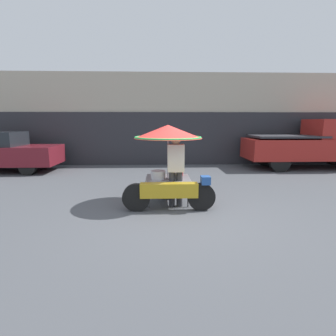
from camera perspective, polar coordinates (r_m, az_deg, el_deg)
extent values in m
plane|color=#4C4F54|center=(5.80, 3.17, -9.88)|extent=(36.00, 36.00, 0.00)
cube|color=#B2A893|center=(13.09, 0.13, 10.48)|extent=(28.00, 2.00, 4.14)
cube|color=#28282D|center=(12.09, 0.32, 6.38)|extent=(23.80, 0.06, 2.40)
cylinder|color=black|center=(5.96, 7.26, -6.22)|extent=(0.62, 0.14, 0.62)
cylinder|color=black|center=(5.91, -6.91, -6.38)|extent=(0.62, 0.14, 0.62)
cube|color=#B7931E|center=(5.85, 0.21, -4.84)|extent=(1.28, 0.24, 0.32)
cube|color=#234C93|center=(5.88, 8.17, -2.65)|extent=(0.20, 0.24, 0.18)
cylinder|color=black|center=(6.78, -0.11, -4.42)|extent=(0.56, 0.14, 0.56)
cylinder|color=#515156|center=(6.14, 4.39, -5.80)|extent=(0.03, 0.03, 0.60)
cylinder|color=#515156|center=(6.92, 3.63, -3.97)|extent=(0.03, 0.03, 0.60)
cylinder|color=#515156|center=(6.11, -4.16, -5.89)|extent=(0.03, 0.03, 0.60)
cylinder|color=#515156|center=(6.89, -3.93, -4.04)|extent=(0.03, 0.03, 0.60)
cube|color=gray|center=(6.42, -0.02, -2.21)|extent=(1.07, 0.95, 0.02)
cylinder|color=#B2B2B7|center=(6.34, -0.02, 2.14)|extent=(0.03, 0.03, 0.96)
cone|color=red|center=(6.28, -0.02, 7.93)|extent=(1.64, 1.64, 0.32)
torus|color=green|center=(6.29, -0.02, 6.66)|extent=(1.60, 1.60, 0.05)
cylinder|color=#B7B7BC|center=(6.23, -2.17, -1.54)|extent=(0.34, 0.34, 0.21)
cylinder|color=#939399|center=(6.27, 1.74, -1.61)|extent=(0.32, 0.32, 0.17)
cylinder|color=red|center=(6.68, 2.42, -0.85)|extent=(0.21, 0.21, 0.18)
cylinder|color=#2D2D33|center=(6.14, 0.84, -4.62)|extent=(0.14, 0.14, 0.84)
cylinder|color=#2D2D33|center=(6.15, 2.52, -4.60)|extent=(0.14, 0.14, 0.84)
cube|color=beige|center=(6.00, 1.72, 2.18)|extent=(0.38, 0.22, 0.63)
sphere|color=tan|center=(5.96, 1.74, 6.26)|extent=(0.23, 0.23, 0.23)
cylinder|color=black|center=(11.08, -28.23, 0.17)|extent=(0.60, 0.20, 0.60)
cylinder|color=black|center=(12.38, -25.35, 1.32)|extent=(0.60, 0.20, 0.60)
cube|color=maroon|center=(12.34, -32.81, 2.37)|extent=(4.54, 1.70, 0.73)
cylinder|color=black|center=(14.25, 32.57, 2.20)|extent=(0.84, 0.24, 0.84)
cylinder|color=black|center=(11.30, 23.18, 1.32)|extent=(0.84, 0.24, 0.84)
cylinder|color=black|center=(12.67, 20.28, 2.38)|extent=(0.84, 0.24, 0.84)
cube|color=#A3231E|center=(12.68, 28.58, 3.72)|extent=(5.46, 1.79, 0.85)
cube|color=#A3231E|center=(13.11, 32.20, 7.21)|extent=(1.86, 1.64, 0.81)
cube|color=#2D2D33|center=(12.13, 24.32, 6.31)|extent=(2.84, 1.72, 0.08)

